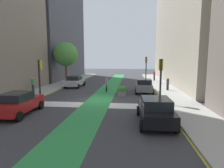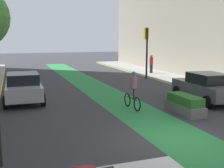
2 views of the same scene
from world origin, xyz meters
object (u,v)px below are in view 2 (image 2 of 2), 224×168
(car_grey_right_far, at_px, (206,87))
(pedestrian_sidewalk_right_a, at_px, (151,64))
(traffic_signal_far_right, at_px, (146,43))
(median_planter, at_px, (185,105))
(cyclist_in_lane, at_px, (133,89))
(car_silver_left_far, at_px, (23,87))

(car_grey_right_far, height_order, pedestrian_sidewalk_right_a, pedestrian_sidewalk_right_a)
(traffic_signal_far_right, bearing_deg, median_planter, -107.22)
(cyclist_in_lane, bearing_deg, car_silver_left_far, 144.35)
(cyclist_in_lane, height_order, median_planter, cyclist_in_lane)
(cyclist_in_lane, xyz_separation_m, median_planter, (1.94, -1.52, -0.57))
(car_silver_left_far, height_order, median_planter, car_silver_left_far)
(car_grey_right_far, xyz_separation_m, pedestrian_sidewalk_right_a, (2.53, 11.35, 0.23))
(traffic_signal_far_right, height_order, car_silver_left_far, traffic_signal_far_right)
(cyclist_in_lane, relative_size, pedestrian_sidewalk_right_a, 1.07)
(car_silver_left_far, bearing_deg, median_planter, -36.35)
(traffic_signal_far_right, distance_m, cyclist_in_lane, 10.97)
(median_planter, bearing_deg, car_silver_left_far, 143.65)
(traffic_signal_far_right, height_order, cyclist_in_lane, traffic_signal_far_right)
(traffic_signal_far_right, xyz_separation_m, car_silver_left_far, (-10.26, -5.83, -2.20))
(car_silver_left_far, height_order, pedestrian_sidewalk_right_a, pedestrian_sidewalk_right_a)
(car_grey_right_far, relative_size, pedestrian_sidewalk_right_a, 2.48)
(car_silver_left_far, bearing_deg, traffic_signal_far_right, 29.61)
(cyclist_in_lane, height_order, pedestrian_sidewalk_right_a, pedestrian_sidewalk_right_a)
(car_silver_left_far, height_order, car_grey_right_far, same)
(pedestrian_sidewalk_right_a, bearing_deg, cyclist_in_lane, -121.01)
(traffic_signal_far_right, height_order, pedestrian_sidewalk_right_a, traffic_signal_far_right)
(car_silver_left_far, relative_size, cyclist_in_lane, 2.27)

